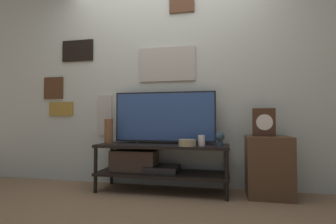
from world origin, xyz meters
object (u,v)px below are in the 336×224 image
(mantel_clock, at_px, (264,122))
(vase_wide_bowl, at_px, (187,143))
(television, at_px, (165,117))
(candle_jar, at_px, (202,141))
(vase_tall_ceramic, at_px, (109,131))
(decorative_bust, at_px, (220,138))

(mantel_clock, bearing_deg, vase_wide_bowl, -166.63)
(television, distance_m, candle_jar, 0.54)
(candle_jar, distance_m, mantel_clock, 0.68)
(television, relative_size, vase_tall_ceramic, 4.16)
(vase_wide_bowl, height_order, vase_tall_ceramic, vase_tall_ceramic)
(candle_jar, bearing_deg, television, 155.69)
(television, distance_m, mantel_clock, 1.08)
(television, xyz_separation_m, mantel_clock, (1.07, -0.07, -0.06))
(vase_wide_bowl, height_order, candle_jar, candle_jar)
(decorative_bust, bearing_deg, mantel_clock, 10.93)
(vase_wide_bowl, height_order, decorative_bust, decorative_bust)
(vase_wide_bowl, bearing_deg, mantel_clock, 13.37)
(candle_jar, bearing_deg, mantel_clock, 11.70)
(candle_jar, distance_m, decorative_bust, 0.19)
(decorative_bust, relative_size, mantel_clock, 0.50)
(vase_tall_ceramic, relative_size, decorative_bust, 1.96)
(vase_tall_ceramic, bearing_deg, mantel_clock, 3.31)
(vase_wide_bowl, xyz_separation_m, candle_jar, (0.14, 0.05, 0.02))
(vase_wide_bowl, distance_m, vase_tall_ceramic, 0.92)
(vase_wide_bowl, height_order, mantel_clock, mantel_clock)
(vase_tall_ceramic, relative_size, candle_jar, 2.52)
(decorative_bust, bearing_deg, candle_jar, -166.46)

